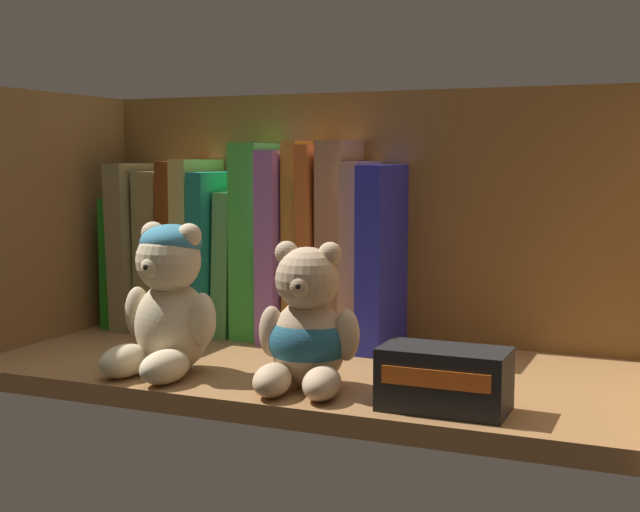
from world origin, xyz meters
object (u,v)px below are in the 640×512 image
book_9 (304,241)px  book_1 (145,244)px  book_2 (166,249)px  small_product_box (444,379)px  book_7 (261,240)px  book_3 (187,245)px  book_0 (129,260)px  book_6 (239,262)px  teddy_bear_larger (168,302)px  book_5 (222,252)px  book_10 (321,243)px  teddy_bear_smaller (307,331)px  book_8 (286,244)px  book_13 (388,256)px  book_11 (342,242)px  book_4 (205,245)px  book_12 (365,253)px

book_9 → book_1: bearing=180.0°
book_2 → small_product_box: book_2 is taller
book_7 → book_3: bearing=180.0°
book_0 → book_1: size_ratio=0.79×
book_6 → book_9: size_ratio=0.74×
teddy_bear_larger → book_2: bearing=123.2°
book_3 → book_6: (7.39, 0.00, -1.81)cm
book_3 → book_6: 7.61cm
book_5 → teddy_bear_larger: size_ratio=1.31×
book_7 → book_10: book_7 is taller
book_3 → book_5: book_3 is taller
book_2 → small_product_box: 49.18cm
teddy_bear_larger → teddy_bear_smaller: (15.30, -0.15, -1.75)cm
book_8 → book_13: size_ratio=1.08×
book_1 → book_2: (3.20, -0.00, -0.50)cm
book_10 → book_13: book_10 is taller
book_7 → book_11: (10.55, 0.00, 0.12)cm
book_3 → book_6: bearing=0.0°
book_0 → book_8: 22.84cm
book_4 → book_9: size_ratio=0.91×
book_2 → book_4: size_ratio=0.93×
book_10 → book_12: book_10 is taller
book_0 → book_2: (5.75, 0.00, 1.70)cm
book_9 → teddy_bear_smaller: bearing=-65.4°
book_11 → book_10: bearing=180.0°
book_12 → teddy_bear_smaller: (1.99, -21.20, -5.16)cm
book_1 → book_2: size_ratio=1.05×
small_product_box → book_10: bearing=132.7°
book_1 → book_5: 11.32cm
book_2 → teddy_bear_larger: size_ratio=1.31×
book_4 → book_11: 18.52cm
book_6 → book_13: 19.42cm
book_0 → book_7: bearing=0.0°
book_1 → book_3: (6.30, -0.00, 0.12)cm
book_1 → small_product_box: size_ratio=1.92×
book_0 → book_1: (2.56, 0.00, 2.20)cm
book_4 → book_5: (2.42, 0.00, -0.75)cm
book_6 → book_7: book_7 is taller
book_6 → book_7: size_ratio=0.75×
book_13 → book_8: bearing=180.0°
teddy_bear_smaller → book_7: bearing=126.1°
book_5 → teddy_bear_smaller: bearing=-45.3°
book_2 → book_7: (13.63, -0.00, 1.71)cm
book_8 → book_11: bearing=-0.0°
book_3 → book_7: book_7 is taller
book_2 → book_4: book_4 is taller
book_0 → book_11: size_ratio=0.70×
book_11 → book_3: bearing=180.0°
book_0 → book_7: book_7 is taller
book_7 → book_5: bearing=180.0°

